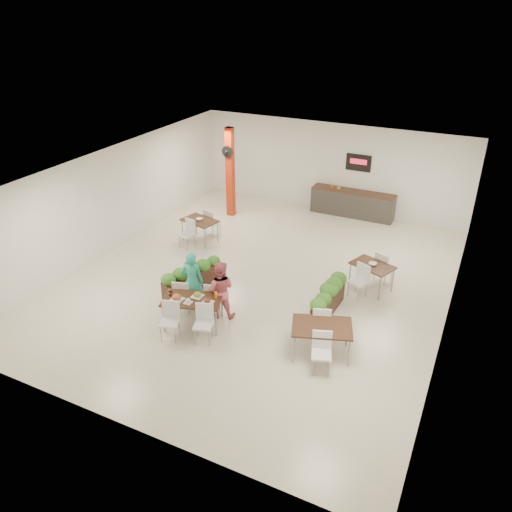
{
  "coord_description": "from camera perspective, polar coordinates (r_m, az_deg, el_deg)",
  "views": [
    {
      "loc": [
        5.22,
        -11.06,
        7.16
      ],
      "look_at": [
        0.17,
        -0.66,
        1.1
      ],
      "focal_mm": 35.0,
      "sensor_mm": 36.0,
      "label": 1
    }
  ],
  "objects": [
    {
      "name": "diner_man",
      "position": [
        12.63,
        -7.29,
        -2.86
      ],
      "size": [
        0.67,
        0.54,
        1.59
      ],
      "primitive_type": "imported",
      "rotation": [
        0.0,
        0.0,
        3.46
      ],
      "color": "teal",
      "rests_on": "ground"
    },
    {
      "name": "main_table",
      "position": [
        12.06,
        -7.34,
        -5.35
      ],
      "size": [
        1.66,
        1.92,
        0.92
      ],
      "rotation": [
        0.0,
        0.0,
        0.31
      ],
      "color": "black",
      "rests_on": "ground"
    },
    {
      "name": "diner_woman",
      "position": [
        12.28,
        -4.12,
        -3.85
      ],
      "size": [
        0.88,
        0.77,
        1.51
      ],
      "primitive_type": "imported",
      "rotation": [
        0.0,
        0.0,
        3.46
      ],
      "color": "#D15C6E",
      "rests_on": "ground"
    },
    {
      "name": "red_column",
      "position": [
        17.85,
        -2.98,
        9.61
      ],
      "size": [
        0.4,
        0.41,
        3.2
      ],
      "color": "#AC250B",
      "rests_on": "ground"
    },
    {
      "name": "room_shell",
      "position": [
        13.27,
        0.56,
        4.81
      ],
      "size": [
        10.1,
        12.1,
        3.22
      ],
      "color": "white",
      "rests_on": "ground"
    },
    {
      "name": "side_table_c",
      "position": [
        11.15,
        7.53,
        -8.44
      ],
      "size": [
        1.53,
        1.67,
        0.92
      ],
      "rotation": [
        0.0,
        0.0,
        0.34
      ],
      "color": "black",
      "rests_on": "ground"
    },
    {
      "name": "service_counter",
      "position": [
        18.48,
        10.97,
        5.99
      ],
      "size": [
        3.0,
        0.64,
        2.2
      ],
      "color": "#2D2A28",
      "rests_on": "ground"
    },
    {
      "name": "planter_right",
      "position": [
        12.58,
        8.28,
        -4.69
      ],
      "size": [
        0.45,
        1.8,
        0.94
      ],
      "rotation": [
        0.0,
        0.0,
        1.53
      ],
      "color": "black",
      "rests_on": "ground"
    },
    {
      "name": "side_table_a",
      "position": [
        16.22,
        -6.45,
        3.71
      ],
      "size": [
        1.25,
        1.67,
        0.92
      ],
      "rotation": [
        0.0,
        0.0,
        -0.22
      ],
      "color": "black",
      "rests_on": "ground"
    },
    {
      "name": "side_table_b",
      "position": [
        13.78,
        13.12,
        -1.45
      ],
      "size": [
        1.28,
        1.66,
        0.92
      ],
      "rotation": [
        0.0,
        0.0,
        -0.36
      ],
      "color": "black",
      "rests_on": "ground"
    },
    {
      "name": "ground",
      "position": [
        14.17,
        0.52,
        -2.69
      ],
      "size": [
        12.0,
        12.0,
        0.0
      ],
      "primitive_type": "plane",
      "color": "beige",
      "rests_on": "ground"
    },
    {
      "name": "planter_left",
      "position": [
        13.45,
        -7.3,
        -2.22
      ],
      "size": [
        0.91,
        1.83,
        1.0
      ],
      "rotation": [
        0.0,
        0.0,
        1.23
      ],
      "color": "black",
      "rests_on": "ground"
    }
  ]
}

